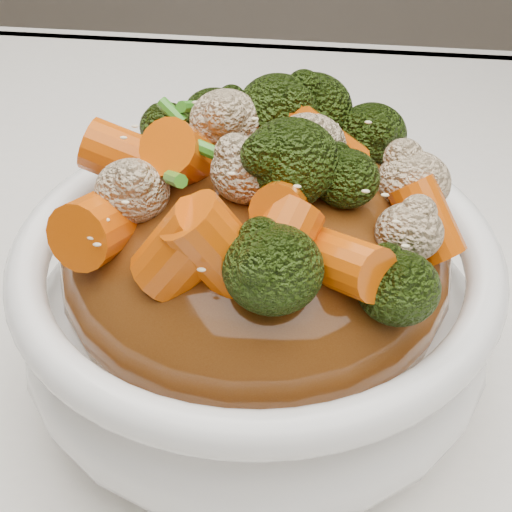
# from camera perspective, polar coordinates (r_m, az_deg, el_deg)

# --- Properties ---
(tablecloth) EXTENTS (1.20, 0.80, 0.04)m
(tablecloth) POSITION_cam_1_polar(r_m,az_deg,el_deg) (0.42, 3.92, -10.41)
(tablecloth) COLOR white
(tablecloth) RESTS_ON dining_table
(bowl) EXTENTS (0.24, 0.24, 0.09)m
(bowl) POSITION_cam_1_polar(r_m,az_deg,el_deg) (0.37, 0.00, -3.94)
(bowl) COLOR white
(bowl) RESTS_ON tablecloth
(sauce_base) EXTENTS (0.19, 0.19, 0.10)m
(sauce_base) POSITION_cam_1_polar(r_m,az_deg,el_deg) (0.35, 0.00, -0.38)
(sauce_base) COLOR #5B2F0F
(sauce_base) RESTS_ON bowl
(carrots) EXTENTS (0.19, 0.19, 0.05)m
(carrots) POSITION_cam_1_polar(r_m,az_deg,el_deg) (0.32, 0.00, 8.47)
(carrots) COLOR #CF5206
(carrots) RESTS_ON sauce_base
(broccoli) EXTENTS (0.19, 0.19, 0.04)m
(broccoli) POSITION_cam_1_polar(r_m,az_deg,el_deg) (0.32, 0.00, 8.32)
(broccoli) COLOR black
(broccoli) RESTS_ON sauce_base
(cauliflower) EXTENTS (0.19, 0.19, 0.04)m
(cauliflower) POSITION_cam_1_polar(r_m,az_deg,el_deg) (0.32, 0.00, 8.00)
(cauliflower) COLOR #CEB48D
(cauliflower) RESTS_ON sauce_base
(scallions) EXTENTS (0.14, 0.14, 0.02)m
(scallions) POSITION_cam_1_polar(r_m,az_deg,el_deg) (0.32, 0.00, 8.63)
(scallions) COLOR #36881F
(scallions) RESTS_ON sauce_base
(sesame_seeds) EXTENTS (0.17, 0.17, 0.01)m
(sesame_seeds) POSITION_cam_1_polar(r_m,az_deg,el_deg) (0.32, 0.00, 8.63)
(sesame_seeds) COLOR beige
(sesame_seeds) RESTS_ON sauce_base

